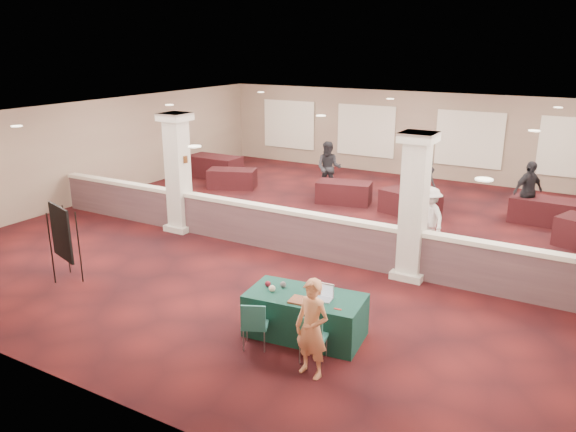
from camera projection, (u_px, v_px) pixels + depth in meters
The scene contains 32 objects.
ground at pixel (319, 235), 15.07m from camera, with size 16.00×16.00×0.00m, color #461112.
wall_back at pixel (416, 135), 21.21m from camera, with size 16.00×0.04×3.20m, color #886D5E.
wall_front at pixel (66, 289), 7.98m from camera, with size 16.00×0.04×3.20m, color #886D5E.
wall_left at pixel (103, 149), 18.42m from camera, with size 0.04×16.00×3.20m, color #886D5E.
ceiling at pixel (321, 115), 14.12m from camera, with size 16.00×16.00×0.02m, color white.
partition_wall at pixel (291, 230), 13.67m from camera, with size 15.60×0.28×1.10m.
column_left at pixel (178, 172), 15.02m from camera, with size 0.72×0.72×3.20m.
column_right at pixel (414, 206), 11.92m from camera, with size 0.72×0.72×3.20m.
sconce_left at pixel (169, 157), 15.04m from camera, with size 0.12×0.12×0.18m.
sconce_right at pixel (185, 159), 14.78m from camera, with size 0.12×0.12×0.18m.
near_table at pixel (305, 315), 9.82m from camera, with size 2.03×1.01×0.78m, color #0F3835.
conf_chair_main at pixel (312, 335), 8.94m from camera, with size 0.50×0.50×0.85m.
conf_chair_side at pixel (254, 322), 9.35m from camera, with size 0.57×0.57×0.86m.
easel_board at pixel (61, 233), 11.94m from camera, with size 0.95×0.58×1.67m.
woman at pixel (312, 328), 8.53m from camera, with size 0.57×0.38×1.59m, color #FCA46D.
far_table_front_left at pixel (232, 179), 19.83m from camera, with size 1.65×0.83×0.67m, color black.
far_table_front_center at pixel (410, 203), 16.73m from camera, with size 1.73×0.87×0.70m, color black.
far_table_back_left at pixel (215, 167), 21.36m from camera, with size 2.01×1.00×0.81m, color black.
far_table_back_center at pixel (344, 192), 17.97m from camera, with size 1.70×0.85×0.69m, color black.
far_table_back_right at pixel (543, 211), 15.95m from camera, with size 1.79×0.89×0.72m, color black.
attendee_a at pixel (329, 168), 18.92m from camera, with size 0.86×0.48×1.78m, color black.
attendee_b at pixel (429, 217), 14.01m from camera, with size 0.99×0.46×1.55m, color beige.
attendee_c at pixel (528, 192), 15.96m from camera, with size 1.04×0.49×1.77m, color black.
attendee_d at pixel (424, 176), 17.86m from camera, with size 0.86×0.46×1.73m, color black.
laptop_base at pixel (322, 299), 9.54m from camera, with size 0.35×0.25×0.02m, color silver.
laptop_screen at pixel (324, 289), 9.61m from camera, with size 0.35×0.01×0.23m, color silver.
screen_glow at pixel (324, 290), 9.60m from camera, with size 0.32×0.00×0.20m, color silver.
knitting at pixel (302, 301), 9.45m from camera, with size 0.43×0.32×0.03m, color #BE4E1E.
yarn_cream at pixel (272, 288), 9.82m from camera, with size 0.12×0.12×0.12m, color beige.
yarn_red at pixel (268, 284), 10.02m from camera, with size 0.11×0.11×0.11m, color maroon.
yarn_grey at pixel (283, 285), 9.99m from camera, with size 0.11×0.11×0.11m, color #4E4E53.
scissors at pixel (338, 309), 9.18m from camera, with size 0.13×0.03×0.01m, color red.
Camera 1 is at (6.40, -12.75, 4.98)m, focal length 35.00 mm.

